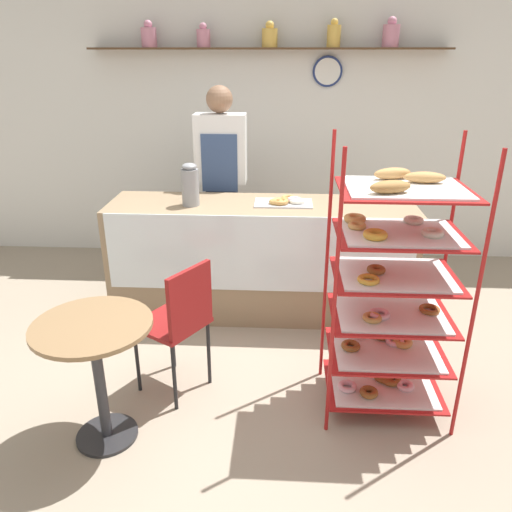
{
  "coord_description": "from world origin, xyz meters",
  "views": [
    {
      "loc": [
        0.17,
        -2.64,
        2.06
      ],
      "look_at": [
        0.0,
        0.4,
        0.8
      ],
      "focal_mm": 35.0,
      "sensor_mm": 36.0,
      "label": 1
    }
  ],
  "objects_px": {
    "person_worker": "(222,180)",
    "cafe_table": "(96,355)",
    "cafe_chair": "(180,316)",
    "coffee_carafe": "(190,185)",
    "donut_tray_counter": "(285,201)",
    "pastry_rack": "(391,292)"
  },
  "relations": [
    {
      "from": "person_worker",
      "to": "cafe_table",
      "type": "distance_m",
      "value": 2.2
    },
    {
      "from": "cafe_table",
      "to": "cafe_chair",
      "type": "height_order",
      "value": "cafe_chair"
    },
    {
      "from": "person_worker",
      "to": "cafe_chair",
      "type": "relative_size",
      "value": 2.01
    },
    {
      "from": "cafe_chair",
      "to": "coffee_carafe",
      "type": "distance_m",
      "value": 1.2
    },
    {
      "from": "coffee_carafe",
      "to": "donut_tray_counter",
      "type": "bearing_deg",
      "value": 5.64
    },
    {
      "from": "person_worker",
      "to": "donut_tray_counter",
      "type": "height_order",
      "value": "person_worker"
    },
    {
      "from": "coffee_carafe",
      "to": "donut_tray_counter",
      "type": "distance_m",
      "value": 0.75
    },
    {
      "from": "donut_tray_counter",
      "to": "cafe_table",
      "type": "bearing_deg",
      "value": -122.42
    },
    {
      "from": "cafe_chair",
      "to": "donut_tray_counter",
      "type": "xyz_separation_m",
      "value": [
        0.63,
        1.14,
        0.41
      ]
    },
    {
      "from": "donut_tray_counter",
      "to": "pastry_rack",
      "type": "bearing_deg",
      "value": -62.29
    },
    {
      "from": "pastry_rack",
      "to": "coffee_carafe",
      "type": "distance_m",
      "value": 1.77
    },
    {
      "from": "cafe_table",
      "to": "donut_tray_counter",
      "type": "bearing_deg",
      "value": 57.58
    },
    {
      "from": "pastry_rack",
      "to": "person_worker",
      "type": "relative_size",
      "value": 0.92
    },
    {
      "from": "cafe_table",
      "to": "coffee_carafe",
      "type": "distance_m",
      "value": 1.62
    },
    {
      "from": "pastry_rack",
      "to": "person_worker",
      "type": "height_order",
      "value": "person_worker"
    },
    {
      "from": "pastry_rack",
      "to": "donut_tray_counter",
      "type": "relative_size",
      "value": 3.64
    },
    {
      "from": "pastry_rack",
      "to": "person_worker",
      "type": "distance_m",
      "value": 2.1
    },
    {
      "from": "person_worker",
      "to": "cafe_table",
      "type": "relative_size",
      "value": 2.41
    },
    {
      "from": "person_worker",
      "to": "cafe_chair",
      "type": "distance_m",
      "value": 1.74
    },
    {
      "from": "cafe_chair",
      "to": "coffee_carafe",
      "type": "height_order",
      "value": "coffee_carafe"
    },
    {
      "from": "pastry_rack",
      "to": "cafe_table",
      "type": "relative_size",
      "value": 2.21
    },
    {
      "from": "cafe_chair",
      "to": "coffee_carafe",
      "type": "xyz_separation_m",
      "value": [
        -0.1,
        1.07,
        0.55
      ]
    }
  ]
}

